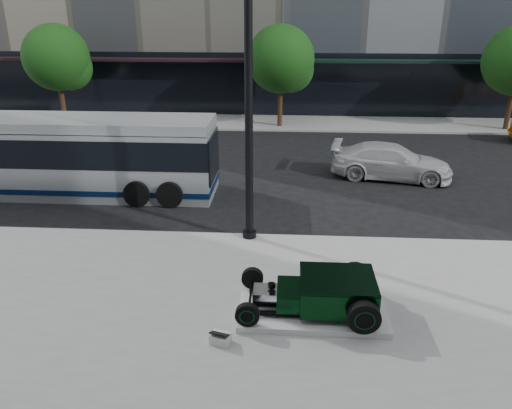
# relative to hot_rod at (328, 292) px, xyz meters

# --- Properties ---
(ground) EXTENTS (120.00, 120.00, 0.00)m
(ground) POSITION_rel_hot_rod_xyz_m (-2.49, 6.21, -0.70)
(ground) COLOR black
(ground) RESTS_ON ground
(sidewalk_far) EXTENTS (70.00, 4.00, 0.12)m
(sidewalk_far) POSITION_rel_hot_rod_xyz_m (-2.49, 20.21, -0.64)
(sidewalk_far) COLOR gray
(sidewalk_far) RESTS_ON ground
(street_trees) EXTENTS (29.80, 3.80, 5.70)m
(street_trees) POSITION_rel_hot_rod_xyz_m (-1.34, 19.28, 3.07)
(street_trees) COLOR black
(street_trees) RESTS_ON sidewalk_far
(display_plinth) EXTENTS (3.40, 1.80, 0.15)m
(display_plinth) POSITION_rel_hot_rod_xyz_m (-0.33, -0.00, -0.50)
(display_plinth) COLOR silver
(display_plinth) RESTS_ON sidewalk_near
(hot_rod) EXTENTS (3.22, 2.00, 0.81)m
(hot_rod) POSITION_rel_hot_rod_xyz_m (0.00, 0.00, 0.00)
(hot_rod) COLOR black
(hot_rod) RESTS_ON display_plinth
(info_plaque) EXTENTS (0.47, 0.40, 0.31)m
(info_plaque) POSITION_rel_hot_rod_xyz_m (-2.33, -1.24, -0.45)
(info_plaque) COLOR silver
(info_plaque) RESTS_ON sidewalk_near
(lamppost) EXTENTS (0.43, 0.43, 7.75)m
(lamppost) POSITION_rel_hot_rod_xyz_m (-2.11, 3.99, 3.00)
(lamppost) COLOR black
(lamppost) RESTS_ON sidewalk_near
(transit_bus) EXTENTS (12.12, 2.88, 2.92)m
(transit_bus) POSITION_rel_hot_rod_xyz_m (-9.75, 7.82, 0.79)
(transit_bus) COLOR #B1B7BB
(transit_bus) RESTS_ON ground
(white_sedan) EXTENTS (5.20, 2.85, 1.43)m
(white_sedan) POSITION_rel_hot_rod_xyz_m (3.34, 10.34, 0.02)
(white_sedan) COLOR silver
(white_sedan) RESTS_ON ground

